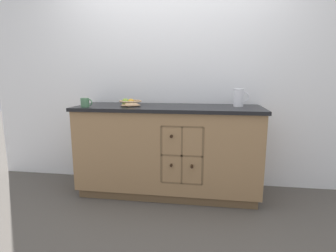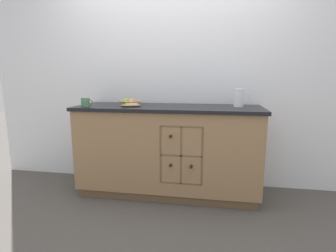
% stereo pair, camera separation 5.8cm
% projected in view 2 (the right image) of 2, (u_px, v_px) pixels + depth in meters
% --- Properties ---
extents(ground_plane, '(14.00, 14.00, 0.00)m').
position_uv_depth(ground_plane, '(168.00, 192.00, 2.85)').
color(ground_plane, '#4C4742').
extents(back_wall, '(4.40, 0.06, 2.55)m').
position_uv_depth(back_wall, '(173.00, 73.00, 2.96)').
color(back_wall, white).
rests_on(back_wall, ground_plane).
extents(kitchen_island, '(1.89, 0.64, 0.94)m').
position_uv_depth(kitchen_island, '(168.00, 150.00, 2.76)').
color(kitchen_island, brown).
rests_on(kitchen_island, ground_plane).
extents(fruit_bowl, '(0.23, 0.23, 0.08)m').
position_uv_depth(fruit_bowl, '(130.00, 102.00, 2.69)').
color(fruit_bowl, tan).
rests_on(fruit_bowl, kitchen_island).
extents(white_pitcher, '(0.16, 0.10, 0.18)m').
position_uv_depth(white_pitcher, '(239.00, 97.00, 2.62)').
color(white_pitcher, white).
rests_on(white_pitcher, kitchen_island).
extents(ceramic_mug, '(0.12, 0.08, 0.09)m').
position_uv_depth(ceramic_mug, '(86.00, 102.00, 2.62)').
color(ceramic_mug, '#4C7A56').
rests_on(ceramic_mug, kitchen_island).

